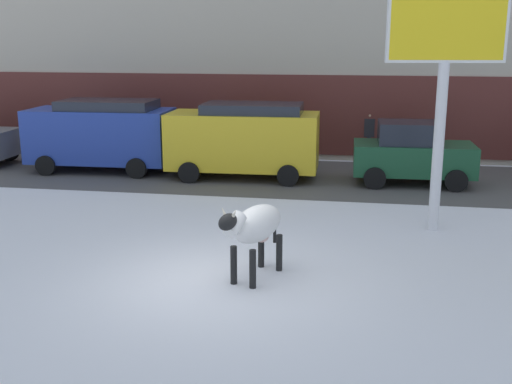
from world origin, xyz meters
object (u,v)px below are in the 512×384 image
car_yellow_van (244,138)px  pedestrian_by_cars (90,129)px  billboard (446,35)px  pedestrian_near_billboard (369,137)px  cow_holstein (255,225)px  car_blue_van (101,133)px  car_darkgreen_hatchback (412,153)px

car_yellow_van → pedestrian_by_cars: (-6.61, 3.38, -0.36)m
billboard → pedestrian_near_billboard: 8.85m
cow_holstein → car_blue_van: size_ratio=0.41×
car_yellow_van → pedestrian_near_billboard: 5.13m
car_blue_van → cow_holstein: bearing=-52.4°
car_blue_van → pedestrian_by_cars: (-1.84, 3.13, -0.36)m
car_darkgreen_hatchback → billboard: bearing=-87.7°
car_darkgreen_hatchback → pedestrian_near_billboard: size_ratio=2.05×
cow_holstein → car_darkgreen_hatchback: bearing=68.1°
billboard → car_yellow_van: size_ratio=1.20×
cow_holstein → billboard: size_ratio=0.34×
car_darkgreen_hatchback → car_blue_van: bearing=178.6°
billboard → car_yellow_van: 7.66m
billboard → car_blue_van: 11.59m
car_blue_van → pedestrian_near_billboard: bearing=20.0°
billboard → cow_holstein: bearing=-134.4°
billboard → car_darkgreen_hatchback: 5.77m
billboard → car_yellow_van: billboard is taller
billboard → pedestrian_by_cars: 14.74m
cow_holstein → car_yellow_van: size_ratio=0.41×
pedestrian_by_cars → cow_holstein: bearing=-54.2°
car_yellow_van → car_darkgreen_hatchback: (5.08, 0.02, -0.32)m
cow_holstein → pedestrian_near_billboard: pedestrian_near_billboard is taller
cow_holstein → pedestrian_near_billboard: (2.07, 11.61, -0.12)m
car_yellow_van → pedestrian_by_cars: size_ratio=2.69×
cow_holstein → car_darkgreen_hatchback: (3.32, 8.25, -0.07)m
billboard → car_yellow_van: bearing=138.6°
car_darkgreen_hatchback → pedestrian_by_cars: (-11.69, 3.36, -0.05)m
cow_holstein → pedestrian_near_billboard: 11.79m
car_darkgreen_hatchback → pedestrian_by_cars: car_darkgreen_hatchback is taller
cow_holstein → car_darkgreen_hatchback: 8.89m
car_yellow_van → pedestrian_by_cars: car_yellow_van is taller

